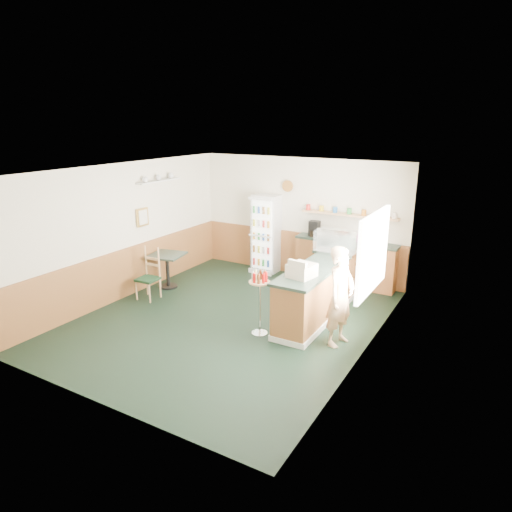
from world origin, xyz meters
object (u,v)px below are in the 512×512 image
Objects in this scene: condiment_stand at (260,293)px; cafe_table at (167,264)px; shopkeeper at (340,297)px; cafe_chair at (150,272)px; display_case at (336,242)px; drinks_fridge at (266,234)px; cash_register at (302,270)px.

cafe_table is (-2.82, 0.97, -0.21)m from condiment_stand.
shopkeeper is at bearing -8.71° from cafe_table.
shopkeeper reaches higher than cafe_table.
cafe_table is 0.63m from cafe_chair.
display_case is 1.00× the size of cafe_table.
drinks_fridge is 4.52× the size of cash_register.
drinks_fridge is 3.86m from shopkeeper.
display_case is 3.62m from cafe_table.
cash_register is (2.10, -2.60, 0.21)m from drinks_fridge.
shopkeeper is (0.70, -1.63, -0.42)m from display_case.
drinks_fridge reaches higher than cash_register.
drinks_fridge is 1.66× the size of condiment_stand.
drinks_fridge is 2.93m from cafe_chair.
cafe_chair is (-2.73, 0.34, -0.19)m from condiment_stand.
cafe_chair is (-3.31, -0.04, -0.57)m from cash_register.
shopkeeper is 4.16m from cafe_table.
cash_register is 3.36m from cafe_chair.
cafe_table is at bearing -163.52° from display_case.
cafe_table is (-4.10, 0.63, -0.29)m from shopkeeper.
drinks_fridge reaches higher than shopkeeper.
shopkeeper is 1.55× the size of cafe_chair.
cafe_table is at bearing 94.78° from cafe_chair.
drinks_fridge is at bearing 139.09° from cash_register.
shopkeeper is 1.33m from condiment_stand.
cash_register is (0.00, -1.59, -0.11)m from display_case.
shopkeeper is 1.48× the size of condiment_stand.
drinks_fridge is 3.35m from cash_register.
shopkeeper is 4.02m from cafe_chair.
condiment_stand is (1.52, -2.98, -0.18)m from drinks_fridge.
drinks_fridge reaches higher than cafe_chair.
condiment_stand is 1.38× the size of cafe_table.
display_case is 1.59m from cash_register.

